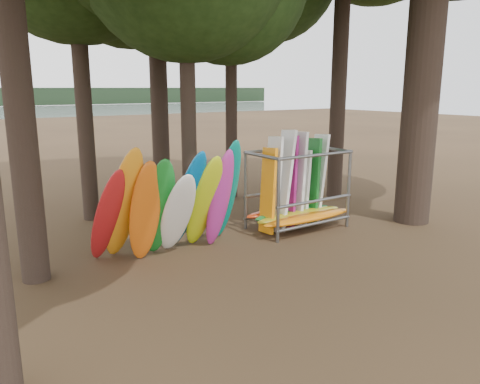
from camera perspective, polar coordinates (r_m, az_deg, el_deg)
ground at (r=11.43m, az=5.84°, el=-8.00°), size 120.00×120.00×0.00m
kayak_row at (r=11.27m, az=-8.24°, el=-1.59°), size 3.91×2.10×2.95m
storage_rack at (r=13.60m, az=6.97°, el=-0.02°), size 3.16×1.53×2.89m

